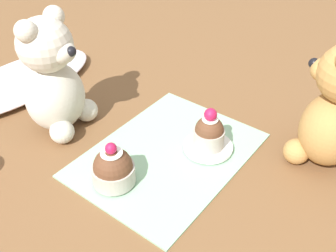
{
  "coord_description": "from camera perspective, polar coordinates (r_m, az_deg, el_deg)",
  "views": [
    {
      "loc": [
        -0.35,
        -0.27,
        0.4
      ],
      "look_at": [
        0.0,
        0.0,
        0.06
      ],
      "focal_mm": 42.0,
      "sensor_mm": 36.0,
      "label": 1
    }
  ],
  "objects": [
    {
      "name": "cupcake_near_tan_bear",
      "position": [
        0.58,
        5.98,
        -0.97
      ],
      "size": [
        0.05,
        0.05,
        0.07
      ],
      "color": "#B2ADA3",
      "rests_on": "saucer_plate"
    },
    {
      "name": "cupcake_near_cream_bear",
      "position": [
        0.54,
        -7.95,
        -6.19
      ],
      "size": [
        0.06,
        0.06,
        0.07
      ],
      "color": "#B2ADA3",
      "rests_on": "knitted_placemat"
    },
    {
      "name": "knitted_placemat",
      "position": [
        0.59,
        0.0,
        -4.06
      ],
      "size": [
        0.27,
        0.2,
        0.01
      ],
      "primitive_type": "cube",
      "color": "#8EBC99",
      "rests_on": "ground_plane"
    },
    {
      "name": "tulle_cloth",
      "position": [
        0.8,
        -20.69,
        6.11
      ],
      "size": [
        0.31,
        0.15,
        0.02
      ],
      "primitive_type": "ellipsoid",
      "color": "silver",
      "rests_on": "ground_plane"
    },
    {
      "name": "ground_plane",
      "position": [
        0.6,
        0.0,
        -4.28
      ],
      "size": [
        4.0,
        4.0,
        0.0
      ],
      "primitive_type": "plane",
      "color": "brown"
    },
    {
      "name": "saucer_plate",
      "position": [
        0.6,
        5.82,
        -2.98
      ],
      "size": [
        0.08,
        0.08,
        0.01
      ],
      "primitive_type": "cylinder",
      "color": "white",
      "rests_on": "knitted_placemat"
    },
    {
      "name": "teddy_bear_tan",
      "position": [
        0.58,
        23.1,
        2.18
      ],
      "size": [
        0.1,
        0.1,
        0.19
      ],
      "rotation": [
        0.0,
        0.0,
        3.13
      ],
      "color": "#B78447",
      "rests_on": "ground_plane"
    },
    {
      "name": "teddy_bear_cream",
      "position": [
        0.63,
        -16.31,
        6.56
      ],
      "size": [
        0.11,
        0.11,
        0.19
      ],
      "rotation": [
        0.0,
        0.0,
        0.19
      ],
      "color": "beige",
      "rests_on": "ground_plane"
    }
  ]
}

